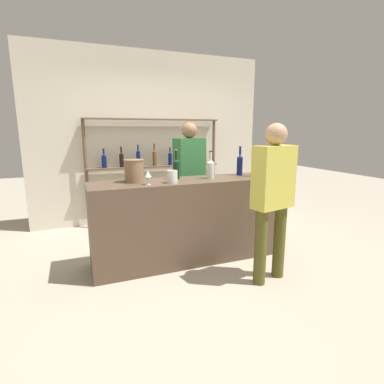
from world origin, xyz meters
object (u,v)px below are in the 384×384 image
Objects in this scene: counter_bottle_3 at (176,168)px; customer_right at (273,192)px; counter_bottle_2 at (211,168)px; ice_bucket at (134,171)px; counter_bottle_1 at (240,164)px; cork_jar at (172,177)px; server_behind_counter at (190,171)px; counter_bottle_0 at (255,166)px; wine_glass at (148,175)px.

counter_bottle_3 is 1.17m from customer_right.
counter_bottle_2 reaches higher than ice_bucket.
counter_bottle_1 reaches higher than counter_bottle_2.
cork_jar is 1.07m from customer_right.
cork_jar is (-0.51, -0.12, -0.06)m from counter_bottle_2.
ice_bucket is at bearing -69.70° from server_behind_counter.
wine_glass is at bearing -176.44° from counter_bottle_0.
counter_bottle_1 is 0.22× the size of server_behind_counter.
counter_bottle_0 is 0.21× the size of customer_right.
counter_bottle_0 reaches higher than ice_bucket.
ice_bucket is at bearing 116.13° from wine_glass.
server_behind_counter is at bearing 87.71° from counter_bottle_2.
counter_bottle_0 is 0.98m from server_behind_counter.
counter_bottle_2 is 0.79m from wine_glass.
server_behind_counter reaches higher than counter_bottle_1.
counter_bottle_2 is at bearing 9.56° from customer_right.
cork_jar is (0.37, -0.20, -0.06)m from ice_bucket.
ice_bucket is at bearing -178.84° from counter_bottle_1.
wine_glass is 0.09× the size of server_behind_counter.
wine_glass is 0.27m from cork_jar.
cork_jar is at bearing -117.63° from counter_bottle_3.
counter_bottle_0 is 0.20m from counter_bottle_1.
cork_jar is (-0.14, -0.26, -0.06)m from counter_bottle_3.
counter_bottle_2 is 0.86m from customer_right.
counter_bottle_0 is at bearing 18.39° from server_behind_counter.
counter_bottle_2 is 0.53m from cork_jar.
ice_bucket is (-0.89, 0.09, 0.00)m from counter_bottle_2.
customer_right is (0.69, -0.92, -0.16)m from counter_bottle_3.
customer_right is (1.20, -0.87, -0.16)m from ice_bucket.
counter_bottle_3 is 1.38× the size of ice_bucket.
cork_jar is at bearing 1.12° from wine_glass.
counter_bottle_0 is 0.20× the size of server_behind_counter.
cork_jar is 1.04m from server_behind_counter.
counter_bottle_3 is at bearing 62.37° from cork_jar.
customer_right is (0.83, -0.66, -0.10)m from cork_jar.
counter_bottle_0 is 0.92× the size of counter_bottle_1.
counter_bottle_2 is 0.78m from server_behind_counter.
counter_bottle_1 is 1.47× the size of ice_bucket.
cork_jar is at bearing -167.04° from counter_bottle_2.
customer_right is at bearing -99.15° from counter_bottle_1.
server_behind_counter reaches higher than counter_bottle_0.
cork_jar is (-1.10, -0.08, -0.06)m from counter_bottle_0.
server_behind_counter reaches higher than customer_right.
counter_bottle_2 is at bearing 12.96° from cork_jar.
server_behind_counter is (0.41, 0.62, -0.14)m from counter_bottle_3.
server_behind_counter is at bearing 36.48° from ice_bucket.
wine_glass is at bearing -146.85° from counter_bottle_3.
cork_jar is 0.08× the size of server_behind_counter.
server_behind_counter is at bearing -1.95° from customer_right.
server_behind_counter reaches higher than wine_glass.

